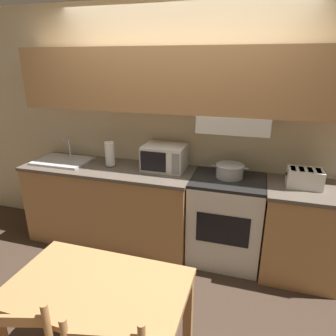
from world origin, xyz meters
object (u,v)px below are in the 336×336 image
Objects in this scene: toaster at (304,178)px; dining_table at (99,302)px; cooking_pot at (230,170)px; microwave at (165,157)px; sink_basin at (62,160)px; paper_towel_roll at (110,154)px; stove_range at (226,220)px.

toaster is 0.30× the size of dining_table.
cooking_pot is 0.67m from toaster.
cooking_pot is at bearing -3.25° from microwave.
dining_table is (0.10, -1.62, -0.39)m from microwave.
paper_towel_roll is at bearing 3.57° from sink_basin.
stove_range is 3.39× the size of paper_towel_roll.
paper_towel_roll is 1.74m from dining_table.
microwave is 1.38× the size of toaster.
cooking_pot is 1.27m from paper_towel_roll.
sink_basin is 0.59m from paper_towel_roll.
paper_towel_roll reaches higher than stove_range.
microwave reaches higher than sink_basin.
microwave is 0.60m from paper_towel_roll.
microwave is (-0.68, 0.04, 0.06)m from cooking_pot.
cooking_pot reaches higher than dining_table.
cooking_pot is at bearing 69.81° from dining_table.
paper_towel_roll is (-1.94, 0.02, 0.05)m from toaster.
microwave reaches higher than stove_range.
cooking_pot is at bearing 2.21° from sink_basin.
stove_range is at bearing -0.68° from paper_towel_roll.
dining_table is at bearing -129.22° from toaster.
cooking_pot is at bearing 1.59° from paper_towel_roll.
paper_towel_roll is (-0.59, -0.07, 0.00)m from microwave.
sink_basin is (-1.85, -0.07, -0.05)m from cooking_pot.
dining_table is at bearing -110.19° from cooking_pot.
microwave reaches higher than toaster.
stove_range is 0.90m from microwave.
microwave is 1.67m from dining_table.
toaster is (0.67, -0.05, 0.02)m from cooking_pot.
sink_basin reaches higher than dining_table.
paper_towel_roll is (0.58, 0.04, 0.12)m from sink_basin.
sink_basin reaches higher than stove_range.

